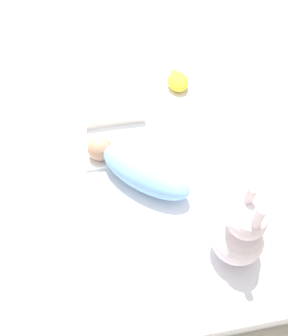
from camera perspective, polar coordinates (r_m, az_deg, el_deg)
name	(u,v)px	position (r m, az deg, el deg)	size (l,w,h in m)	color
ground_plane	(143,184)	(1.67, -0.15, -2.80)	(12.00, 12.00, 0.00)	#B2A893
bed_mattress	(143,176)	(1.61, -0.16, -1.43)	(1.49, 0.92, 0.14)	white
burp_cloth	(102,155)	(1.61, -7.32, 2.32)	(0.17, 0.17, 0.02)	white
swaddled_baby	(139,168)	(1.46, -0.82, -0.08)	(0.46, 0.47, 0.16)	#7FB7E5
pillow	(112,101)	(1.82, -5.53, 11.46)	(0.29, 0.32, 0.09)	white
bunny_plush	(240,234)	(1.27, 16.34, -10.93)	(0.20, 0.20, 0.38)	silver
turtle_plush	(178,81)	(1.96, 5.90, 14.81)	(0.19, 0.12, 0.08)	yellow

